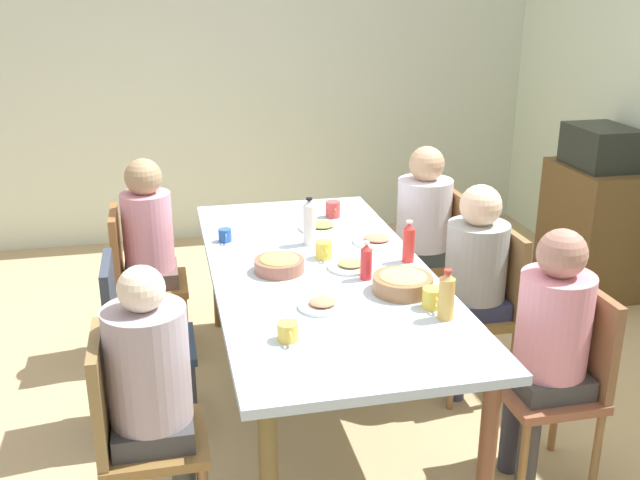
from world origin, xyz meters
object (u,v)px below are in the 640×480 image
(person_2, at_px, (474,269))
(cup_2, at_px, (432,298))
(side_cabinet, at_px, (590,229))
(chair_1, at_px, (135,336))
(chair_2, at_px, (487,302))
(chair_5, at_px, (132,428))
(plate_0, at_px, (322,305))
(dining_table, at_px, (320,282))
(chair_0, at_px, (564,375))
(cup_1, at_px, (288,332))
(cup_4, at_px, (225,235))
(person_0, at_px, (550,336))
(plate_1, at_px, (351,266))
(bowl_0, at_px, (279,264))
(chair_3, at_px, (137,275))
(bottle_1, at_px, (446,296))
(plate_2, at_px, (322,227))
(bowl_1, at_px, (403,282))
(person_4, at_px, (422,220))
(person_3, at_px, (151,241))
(chair_4, at_px, (434,251))
(bottle_3, at_px, (366,262))
(microwave, at_px, (601,147))
(cup_3, at_px, (324,250))
(bottle_2, at_px, (409,243))
(plate_3, at_px, (377,240))
(person_5, at_px, (153,382))
(bottle_0, at_px, (309,222))
(cup_0, at_px, (333,209))

(person_2, xyz_separation_m, cup_2, (0.54, -0.44, 0.12))
(side_cabinet, bearing_deg, chair_1, -70.43)
(chair_2, height_order, chair_5, same)
(plate_0, bearing_deg, dining_table, 168.80)
(chair_0, distance_m, cup_1, 1.23)
(cup_4, xyz_separation_m, side_cabinet, (-0.61, 2.61, -0.36))
(person_0, bearing_deg, plate_1, -138.42)
(plate_1, relative_size, bowl_0, 0.93)
(chair_3, distance_m, bottle_1, 1.97)
(chair_3, relative_size, plate_0, 4.22)
(plate_2, height_order, bowl_1, bowl_1)
(cup_2, height_order, bottle_1, bottle_1)
(chair_0, height_order, person_4, person_4)
(plate_1, bearing_deg, cup_2, 23.80)
(person_3, height_order, chair_4, person_3)
(chair_4, height_order, bowl_0, chair_4)
(chair_2, distance_m, chair_4, 0.78)
(person_3, height_order, bottle_3, person_3)
(chair_4, relative_size, bottle_3, 4.79)
(person_0, distance_m, cup_1, 1.11)
(chair_0, height_order, person_0, person_0)
(side_cabinet, distance_m, microwave, 0.59)
(cup_2, relative_size, microwave, 0.26)
(cup_3, bearing_deg, person_0, 39.89)
(plate_1, xyz_separation_m, bowl_0, (-0.03, -0.35, 0.03))
(cup_1, distance_m, bottle_2, 1.02)
(person_2, height_order, person_3, person_3)
(chair_5, relative_size, plate_0, 4.22)
(bottle_1, bearing_deg, plate_2, -168.47)
(chair_0, xyz_separation_m, person_4, (-1.55, -0.09, 0.21))
(plate_3, bearing_deg, chair_0, 25.92)
(plate_2, relative_size, cup_3, 2.10)
(bottle_3, distance_m, microwave, 2.39)
(dining_table, height_order, chair_2, chair_2)
(person_5, height_order, side_cabinet, person_5)
(dining_table, distance_m, chair_5, 1.21)
(plate_0, xyz_separation_m, bottle_1, (0.22, 0.48, 0.09))
(chair_0, distance_m, plate_0, 1.09)
(bowl_0, relative_size, bottle_0, 0.94)
(chair_5, height_order, bottle_1, bottle_1)
(bowl_0, xyz_separation_m, side_cabinet, (-1.09, 2.40, -0.37))
(cup_2, bearing_deg, bottle_1, 8.25)
(plate_1, bearing_deg, person_5, -52.07)
(person_3, height_order, side_cabinet, person_3)
(person_5, relative_size, bowl_1, 4.26)
(person_0, distance_m, bottle_1, 0.47)
(bottle_1, bearing_deg, plate_1, -158.77)
(bottle_0, bearing_deg, bottle_1, 20.26)
(person_0, xyz_separation_m, cup_0, (-1.56, -0.56, 0.11))
(microwave, bearing_deg, bowl_0, -65.45)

